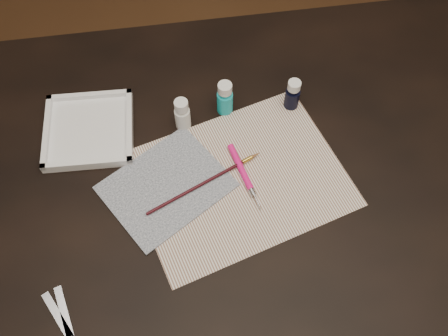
{
  "coord_description": "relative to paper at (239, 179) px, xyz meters",
  "views": [
    {
      "loc": [
        -0.07,
        -0.47,
        1.63
      ],
      "look_at": [
        0.0,
        0.0,
        0.8
      ],
      "focal_mm": 40.0,
      "sensor_mm": 36.0,
      "label": 1
    }
  ],
  "objects": [
    {
      "name": "ground",
      "position": [
        -0.03,
        0.0,
        -0.76
      ],
      "size": [
        3.5,
        3.5,
        0.02
      ],
      "primitive_type": "cube",
      "color": "#422614",
      "rests_on": "ground"
    },
    {
      "name": "table",
      "position": [
        -0.03,
        0.0,
        -0.38
      ],
      "size": [
        1.3,
        0.9,
        0.75
      ],
      "primitive_type": "cube",
      "color": "black",
      "rests_on": "ground"
    },
    {
      "name": "paper",
      "position": [
        0.0,
        0.0,
        0.0
      ],
      "size": [
        0.48,
        0.41,
        0.0
      ],
      "primitive_type": "cube",
      "rotation": [
        0.0,
        0.0,
        0.28
      ],
      "color": "white",
      "rests_on": "table"
    },
    {
      "name": "canvas",
      "position": [
        -0.15,
        0.0,
        0.0
      ],
      "size": [
        0.29,
        0.28,
        0.0
      ],
      "primitive_type": "cube",
      "rotation": [
        0.0,
        0.0,
        0.55
      ],
      "color": "black",
      "rests_on": "paper"
    },
    {
      "name": "paint_bottle_white",
      "position": [
        -0.1,
        0.15,
        0.04
      ],
      "size": [
        0.04,
        0.04,
        0.08
      ],
      "primitive_type": "cylinder",
      "rotation": [
        0.0,
        0.0,
        0.12
      ],
      "color": "silver",
      "rests_on": "table"
    },
    {
      "name": "paint_bottle_cyan",
      "position": [
        -0.0,
        0.17,
        0.04
      ],
      "size": [
        0.05,
        0.05,
        0.08
      ],
      "primitive_type": "cylinder",
      "rotation": [
        0.0,
        0.0,
        -0.42
      ],
      "color": "#14AAB7",
      "rests_on": "table"
    },
    {
      "name": "paint_bottle_navy",
      "position": [
        0.14,
        0.17,
        0.04
      ],
      "size": [
        0.04,
        0.04,
        0.08
      ],
      "primitive_type": "cylinder",
      "rotation": [
        0.0,
        0.0,
        -0.29
      ],
      "color": "black",
      "rests_on": "table"
    },
    {
      "name": "paintbrush",
      "position": [
        -0.07,
        -0.0,
        0.01
      ],
      "size": [
        0.24,
        0.11,
        0.01
      ],
      "primitive_type": null,
      "rotation": [
        0.0,
        0.0,
        0.41
      ],
      "color": "black",
      "rests_on": "canvas"
    },
    {
      "name": "craft_knife",
      "position": [
        0.01,
        -0.0,
        0.01
      ],
      "size": [
        0.05,
        0.16,
        0.01
      ],
      "primitive_type": null,
      "rotation": [
        0.0,
        0.0,
        -1.34
      ],
      "color": "#EE147B",
      "rests_on": "paper"
    },
    {
      "name": "scissors",
      "position": [
        -0.34,
        -0.25,
        0.0
      ],
      "size": [
        0.17,
        0.2,
        0.01
      ],
      "primitive_type": null,
      "rotation": [
        0.0,
        0.0,
        2.07
      ],
      "color": "silver",
      "rests_on": "table"
    },
    {
      "name": "palette_tray",
      "position": [
        -0.29,
        0.16,
        0.01
      ],
      "size": [
        0.19,
        0.19,
        0.02
      ],
      "primitive_type": "cube",
      "rotation": [
        0.0,
        0.0,
        -0.05
      ],
      "color": "white",
      "rests_on": "table"
    }
  ]
}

